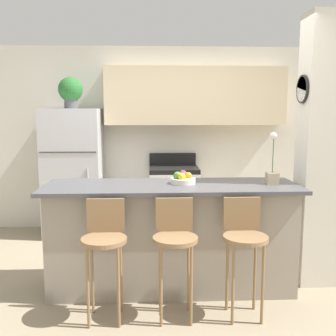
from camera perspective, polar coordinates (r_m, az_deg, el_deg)
name	(u,v)px	position (r m, az deg, el deg)	size (l,w,h in m)	color
ground_plane	(171,287)	(3.92, 0.49, -16.86)	(14.00, 14.00, 0.00)	gray
wall_back	(176,121)	(5.55, 1.23, 6.82)	(5.60, 0.38, 2.55)	silver
pillar_right	(319,152)	(3.98, 21.10, 2.16)	(0.38, 0.32, 2.55)	silver
counter_bar	(171,236)	(3.73, 0.50, -9.87)	(2.34, 0.73, 0.99)	gray
refrigerator	(73,172)	(5.42, -13.57, -0.62)	(0.75, 0.64, 1.69)	silver
stove_range	(174,199)	(5.42, 0.82, -4.55)	(0.66, 0.61, 1.07)	white
bar_stool_left	(105,241)	(3.20, -9.19, -10.46)	(0.36, 0.36, 0.96)	olive
bar_stool_mid	(175,240)	(3.18, 1.02, -10.45)	(0.36, 0.36, 0.96)	olive
bar_stool_right	(244,239)	(3.27, 11.02, -10.12)	(0.36, 0.36, 0.96)	olive
potted_plant_on_fridge	(70,91)	(5.36, -13.97, 10.81)	(0.32, 0.32, 0.41)	#4C4C51
orchid_vase	(272,169)	(3.74, 14.92, -0.11)	(0.11, 0.11, 0.48)	tan
fruit_bowl	(183,179)	(3.66, 2.13, -1.58)	(0.23, 0.23, 0.12)	silver
trash_bin	(117,224)	(5.27, -7.35, -8.02)	(0.28, 0.28, 0.38)	#59595B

